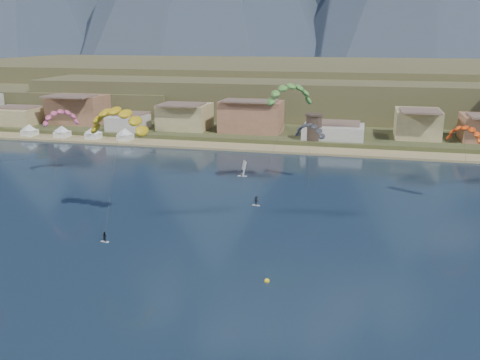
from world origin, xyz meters
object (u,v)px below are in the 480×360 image
(kitesurfer_yellow, at_px, (118,117))
(kitesurfer_green, at_px, (290,92))
(watchtower, at_px, (314,127))
(windsurfer, at_px, (243,171))
(buoy, at_px, (267,281))

(kitesurfer_yellow, bearing_deg, kitesurfer_green, 48.12)
(kitesurfer_yellow, distance_m, kitesurfer_green, 41.08)
(watchtower, xyz_separation_m, windsurfer, (-13.67, -42.90, -5.09))
(kitesurfer_green, height_order, buoy, kitesurfer_green)
(watchtower, bearing_deg, buoy, -87.98)
(kitesurfer_yellow, relative_size, windsurfer, 5.90)
(kitesurfer_green, bearing_deg, buoy, -84.92)
(watchtower, bearing_deg, windsurfer, -107.67)
(kitesurfer_yellow, height_order, buoy, kitesurfer_yellow)
(watchtower, xyz_separation_m, buoy, (3.55, -100.62, -6.23))
(kitesurfer_yellow, xyz_separation_m, buoy, (31.77, -18.76, -20.40))
(kitesurfer_green, xyz_separation_m, buoy, (4.38, -49.30, -22.62))
(kitesurfer_yellow, bearing_deg, windsurfer, 69.53)
(kitesurfer_yellow, relative_size, buoy, 30.09)
(watchtower, relative_size, kitesurfer_yellow, 0.36)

